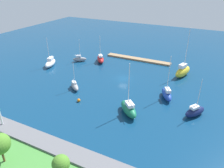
# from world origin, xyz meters

# --- Properties ---
(water) EXTENTS (160.00, 160.00, 0.00)m
(water) POSITION_xyz_m (0.00, 0.00, 0.00)
(water) COLOR navy
(water) RESTS_ON ground
(pier_dock) EXTENTS (23.52, 2.44, 0.56)m
(pier_dock) POSITION_xyz_m (1.67, -16.72, 0.28)
(pier_dock) COLOR #997A56
(pier_dock) RESTS_ON ground
(breakwater) EXTENTS (61.62, 3.49, 1.21)m
(breakwater) POSITION_xyz_m (0.00, 31.90, 0.60)
(breakwater) COLOR slate
(breakwater) RESTS_ON ground
(harbor_beacon) EXTENTS (0.56, 0.56, 3.73)m
(harbor_beacon) POSITION_xyz_m (11.57, 31.90, 3.36)
(harbor_beacon) COLOR silver
(harbor_beacon) RESTS_ON breakwater
(park_tree_midwest) EXTENTS (2.53, 2.53, 4.33)m
(park_tree_midwest) POSITION_xyz_m (-6.82, 36.50, 3.91)
(park_tree_midwest) COLOR brown
(park_tree_midwest) RESTS_ON shoreline_park
(sailboat_gray_far_north) EXTENTS (4.68, 3.65, 8.03)m
(sailboat_gray_far_north) POSITION_xyz_m (19.53, -5.97, 0.94)
(sailboat_gray_far_north) COLOR gray
(sailboat_gray_far_north) RESTS_ON water
(sailboat_red_west_end) EXTENTS (5.49, 6.37, 9.13)m
(sailboat_red_west_end) POSITION_xyz_m (12.72, -8.92, 1.14)
(sailboat_red_west_end) COLOR red
(sailboat_red_west_end) RESTS_ON water
(sailboat_blue_outer_mooring) EXTENTS (4.41, 6.02, 10.79)m
(sailboat_blue_outer_mooring) POSITION_xyz_m (-14.14, 5.52, 1.18)
(sailboat_blue_outer_mooring) COLOR #2347B2
(sailboat_blue_outer_mooring) RESTS_ON water
(sailboat_white_far_south) EXTENTS (4.29, 6.91, 9.67)m
(sailboat_white_far_south) POSITION_xyz_m (25.76, 1.99, 1.16)
(sailboat_white_far_south) COLOR white
(sailboat_white_far_south) RESTS_ON water
(sailboat_green_east_end) EXTENTS (6.34, 6.30, 11.64)m
(sailboat_green_east_end) POSITION_xyz_m (-8.39, 15.92, 1.31)
(sailboat_green_east_end) COLOR #19724C
(sailboat_green_east_end) RESTS_ON water
(sailboat_yellow_mid_basin) EXTENTS (4.51, 7.84, 14.48)m
(sailboat_yellow_mid_basin) POSITION_xyz_m (-15.17, -9.57, 1.66)
(sailboat_yellow_mid_basin) COLOR yellow
(sailboat_yellow_mid_basin) RESTS_ON water
(sailboat_navy_along_channel) EXTENTS (4.59, 5.58, 8.56)m
(sailboat_navy_along_channel) POSITION_xyz_m (-21.38, 10.19, 1.08)
(sailboat_navy_along_channel) COLOR #141E4C
(sailboat_navy_along_channel) RESTS_ON water
(sailboat_gray_by_breakwater) EXTENTS (4.76, 4.41, 7.76)m
(sailboat_gray_by_breakwater) POSITION_xyz_m (8.95, 11.67, 0.85)
(sailboat_gray_by_breakwater) COLOR gray
(sailboat_gray_by_breakwater) RESTS_ON water
(mooring_buoy_orange) EXTENTS (0.79, 0.79, 0.79)m
(mooring_buoy_orange) POSITION_xyz_m (4.23, 16.68, 0.40)
(mooring_buoy_orange) COLOR orange
(mooring_buoy_orange) RESTS_ON water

